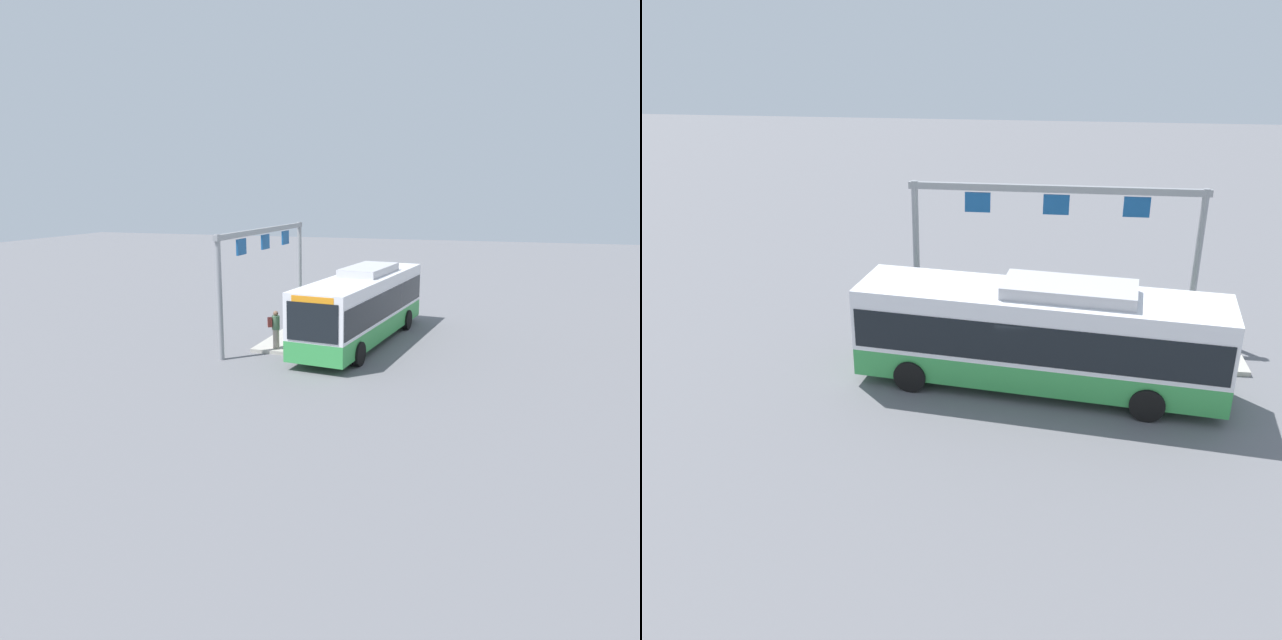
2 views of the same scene
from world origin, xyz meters
TOP-DOWN VIEW (x-y plane):
  - ground_plane at (0.00, 0.00)m, footprint 120.00×120.00m
  - platform_curb at (-1.74, -2.83)m, footprint 10.00×2.80m
  - bus_main at (-0.01, 0.00)m, footprint 11.22×3.84m
  - person_boarding at (2.83, -3.22)m, footprint 0.52×0.60m
  - person_waiting_near at (1.18, -2.34)m, footprint 0.49×0.60m
  - person_waiting_mid at (-0.06, -2.69)m, footprint 0.45×0.59m
  - platform_sign_gantry at (-0.36, -4.92)m, footprint 10.38×0.24m
  - trash_bin at (-5.46, -2.40)m, footprint 0.52×0.52m

SIDE VIEW (x-z plane):
  - ground_plane at x=0.00m, z-range 0.00..0.00m
  - platform_curb at x=-1.74m, z-range 0.00..0.16m
  - trash_bin at x=-5.46m, z-range 0.16..1.06m
  - person_boarding at x=2.83m, z-range 0.22..1.89m
  - person_waiting_near at x=1.18m, z-range 0.22..1.89m
  - person_waiting_mid at x=-0.06m, z-range 0.22..1.89m
  - bus_main at x=-0.01m, z-range 0.08..3.54m
  - platform_sign_gantry at x=-0.36m, z-range 1.21..6.41m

